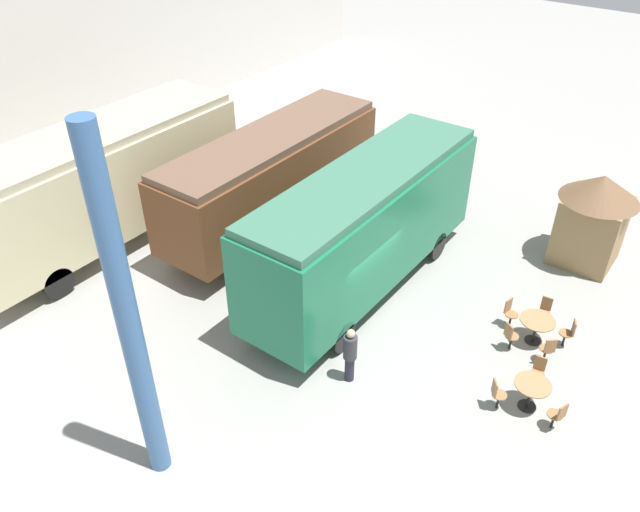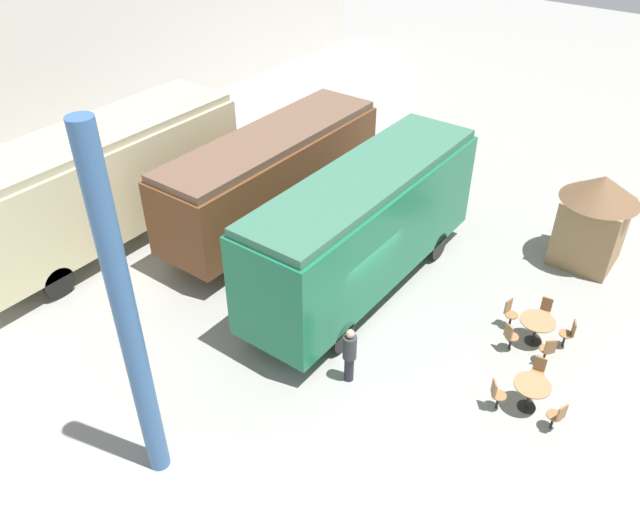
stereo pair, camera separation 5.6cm
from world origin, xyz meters
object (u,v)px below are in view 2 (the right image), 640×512
at_px(streamlined_locomotive, 378,214).
at_px(ticket_kiosk, 595,215).
at_px(passenger_coach_vintage, 101,179).
at_px(cafe_table_near, 531,389).
at_px(cafe_chair_0, 558,415).
at_px(cafe_table_mid, 537,325).
at_px(passenger_coach_wooden, 273,173).
at_px(visitor_person, 350,353).

xyz_separation_m(streamlined_locomotive, ticket_kiosk, (4.57, -4.92, -0.49)).
relative_size(passenger_coach_vintage, cafe_table_near, 11.12).
distance_m(passenger_coach_vintage, cafe_table_near, 14.04).
bearing_deg(ticket_kiosk, streamlined_locomotive, 132.88).
bearing_deg(cafe_chair_0, cafe_table_mid, -38.73).
bearing_deg(streamlined_locomotive, ticket_kiosk, -47.12).
distance_m(passenger_coach_wooden, ticket_kiosk, 10.13).
relative_size(passenger_coach_wooden, cafe_chair_0, 9.99).
height_order(streamlined_locomotive, visitor_person, streamlined_locomotive).
relative_size(passenger_coach_vintage, ticket_kiosk, 3.21).
relative_size(streamlined_locomotive, cafe_chair_0, 12.33).
distance_m(passenger_coach_vintage, cafe_chair_0, 14.77).
relative_size(cafe_table_near, cafe_chair_0, 1.00).
relative_size(passenger_coach_wooden, streamlined_locomotive, 0.81).
bearing_deg(cafe_table_mid, ticket_kiosk, 1.88).
height_order(passenger_coach_vintage, passenger_coach_wooden, passenger_coach_vintage).
height_order(passenger_coach_vintage, streamlined_locomotive, passenger_coach_vintage).
bearing_deg(ticket_kiosk, passenger_coach_vintage, 121.90).
distance_m(passenger_coach_wooden, streamlined_locomotive, 4.28).
height_order(passenger_coach_wooden, cafe_chair_0, passenger_coach_wooden).
distance_m(passenger_coach_wooden, cafe_table_mid, 9.45).
bearing_deg(cafe_table_near, passenger_coach_vintage, 94.88).
distance_m(passenger_coach_vintage, passenger_coach_wooden, 5.42).
distance_m(passenger_coach_vintage, streamlined_locomotive, 8.82).
relative_size(passenger_coach_wooden, cafe_table_mid, 9.37).
height_order(visitor_person, ticket_kiosk, ticket_kiosk).
xyz_separation_m(cafe_table_mid, visitor_person, (-4.09, 3.20, 0.28)).
xyz_separation_m(passenger_coach_wooden, cafe_table_mid, (-0.34, -9.34, -1.43)).
distance_m(passenger_coach_wooden, cafe_table_near, 10.51).
relative_size(cafe_chair_0, visitor_person, 0.54).
bearing_deg(streamlined_locomotive, cafe_table_mid, -90.34).
height_order(passenger_coach_wooden, cafe_table_near, passenger_coach_wooden).
distance_m(passenger_coach_vintage, visitor_person, 10.07).
height_order(passenger_coach_wooden, visitor_person, passenger_coach_wooden).
xyz_separation_m(streamlined_locomotive, cafe_chair_0, (-2.64, -6.56, -1.65)).
xyz_separation_m(passenger_coach_vintage, cafe_chair_0, (0.89, -14.64, -1.73)).
distance_m(cafe_chair_0, ticket_kiosk, 7.48).
bearing_deg(streamlined_locomotive, passenger_coach_vintage, 113.57).
distance_m(cafe_table_near, ticket_kiosk, 7.05).
bearing_deg(passenger_coach_wooden, cafe_table_mid, -92.09).
bearing_deg(passenger_coach_wooden, cafe_table_near, -104.74).
distance_m(passenger_coach_wooden, visitor_person, 7.66).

